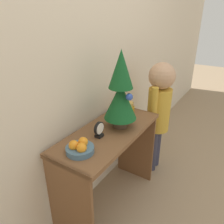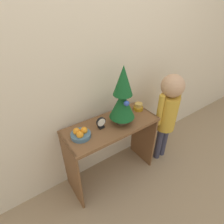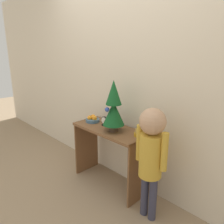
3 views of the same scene
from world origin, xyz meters
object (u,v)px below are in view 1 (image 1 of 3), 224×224
(fruit_bowl, at_px, (80,148))
(child_figure, at_px, (159,104))
(mini_tree, at_px, (121,91))
(singing_bowl, at_px, (129,107))
(desk_clock, at_px, (99,130))

(fruit_bowl, distance_m, child_figure, 0.98)
(fruit_bowl, bearing_deg, child_figure, -7.25)
(mini_tree, height_order, child_figure, mini_tree)
(singing_bowl, bearing_deg, child_figure, -31.35)
(fruit_bowl, relative_size, singing_bowl, 1.67)
(singing_bowl, bearing_deg, desk_clock, -175.33)
(desk_clock, bearing_deg, child_figure, -9.67)
(mini_tree, relative_size, child_figure, 0.51)
(singing_bowl, relative_size, desk_clock, 0.92)
(mini_tree, xyz_separation_m, child_figure, (0.56, -0.08, -0.27))
(fruit_bowl, distance_m, singing_bowl, 0.69)
(mini_tree, height_order, singing_bowl, mini_tree)
(desk_clock, bearing_deg, mini_tree, -12.62)
(fruit_bowl, xyz_separation_m, desk_clock, (0.21, 0.01, 0.02))
(fruit_bowl, height_order, child_figure, child_figure)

